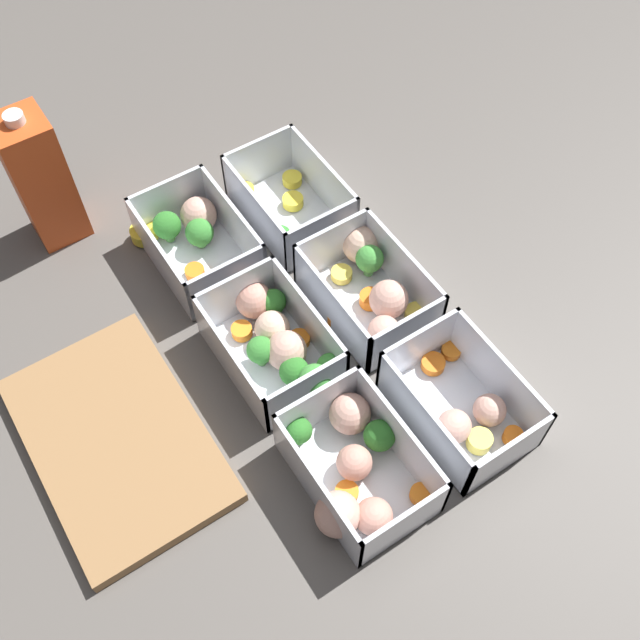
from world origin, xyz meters
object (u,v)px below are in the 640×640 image
(container_near_center, at_px, (371,286))
(juice_carton, at_px, (41,179))
(container_far_left, at_px, (354,467))
(container_near_right, at_px, (290,205))
(container_near_left, at_px, (463,407))
(container_far_center, at_px, (278,342))
(container_far_right, at_px, (194,236))

(container_near_center, xyz_separation_m, juice_carton, (0.33, 0.29, 0.07))
(container_near_center, relative_size, container_far_left, 1.04)
(container_near_right, bearing_deg, container_far_left, 158.57)
(container_near_right, height_order, container_far_left, same)
(container_near_left, xyz_separation_m, juice_carton, (0.52, 0.28, 0.07))
(container_far_center, bearing_deg, juice_carton, 23.31)
(container_far_center, height_order, juice_carton, juice_carton)
(container_near_center, bearing_deg, container_far_center, 92.53)
(container_near_left, relative_size, container_near_right, 0.95)
(container_near_left, xyz_separation_m, container_near_right, (0.37, 0.00, 0.00))
(container_far_left, xyz_separation_m, container_far_center, (0.18, -0.01, 0.00))
(juice_carton, bearing_deg, container_far_right, -134.30)
(container_far_right, bearing_deg, container_far_left, 179.09)
(container_near_center, bearing_deg, container_far_left, 140.37)
(container_near_left, bearing_deg, container_near_right, 0.67)
(container_near_right, xyz_separation_m, container_far_center, (-0.18, 0.13, 0.00))
(container_near_center, height_order, container_far_center, same)
(container_far_left, bearing_deg, juice_carton, 14.29)
(container_far_center, bearing_deg, container_far_right, 1.98)
(container_near_right, bearing_deg, juice_carton, 60.15)
(container_near_center, xyz_separation_m, container_far_center, (-0.01, 0.14, 0.00))
(container_near_left, xyz_separation_m, container_near_center, (0.20, -0.01, 0.00))
(container_near_left, height_order, container_near_right, same)
(juice_carton, bearing_deg, container_far_left, -165.71)
(container_far_left, xyz_separation_m, juice_carton, (0.52, 0.13, 0.07))
(container_near_right, relative_size, container_far_left, 1.01)
(container_near_left, distance_m, container_far_right, 0.41)
(container_far_right, bearing_deg, container_near_right, -99.35)
(juice_carton, bearing_deg, container_near_left, -152.16)
(container_near_center, distance_m, juice_carton, 0.44)
(container_far_center, bearing_deg, container_near_right, -35.62)
(container_far_right, distance_m, juice_carton, 0.20)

